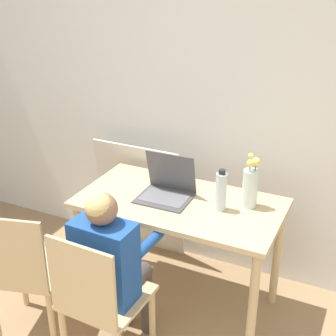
{
  "coord_description": "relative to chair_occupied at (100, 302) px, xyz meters",
  "views": [
    {
      "loc": [
        1.0,
        -0.54,
        2.05
      ],
      "look_at": [
        -0.07,
        1.7,
        0.92
      ],
      "focal_mm": 50.0,
      "sensor_mm": 36.0,
      "label": 1
    }
  ],
  "objects": [
    {
      "name": "dining_table",
      "position": [
        0.15,
        0.66,
        0.19
      ],
      "size": [
        1.19,
        0.63,
        0.74
      ],
      "color": "#D6B784",
      "rests_on": "ground_plane"
    },
    {
      "name": "water_bottle",
      "position": [
        0.39,
        0.66,
        0.41
      ],
      "size": [
        0.06,
        0.06,
        0.25
      ],
      "color": "silver",
      "rests_on": "dining_table"
    },
    {
      "name": "cardboard_panel",
      "position": [
        -0.37,
        1.1,
        -0.02
      ],
      "size": [
        0.67,
        0.14,
        0.86
      ],
      "color": "silver",
      "rests_on": "ground_plane"
    },
    {
      "name": "chair_spare",
      "position": [
        -0.5,
        0.03,
        0.0
      ],
      "size": [
        0.49,
        0.49,
        0.86
      ],
      "rotation": [
        0.0,
        0.0,
        3.41
      ],
      "color": "#D6B784",
      "rests_on": "ground_plane"
    },
    {
      "name": "chair_occupied",
      "position": [
        0.0,
        0.0,
        0.0
      ],
      "size": [
        0.41,
        0.41,
        0.86
      ],
      "rotation": [
        0.0,
        0.0,
        3.11
      ],
      "color": "#D6B784",
      "rests_on": "ground_plane"
    },
    {
      "name": "wall_back",
      "position": [
        0.13,
        1.22,
        0.8
      ],
      "size": [
        6.4,
        0.05,
        2.5
      ],
      "color": "white",
      "rests_on": "ground_plane"
    },
    {
      "name": "person_seated",
      "position": [
        0.0,
        0.12,
        0.19
      ],
      "size": [
        0.34,
        0.43,
        1.04
      ],
      "rotation": [
        0.0,
        0.0,
        3.11
      ],
      "color": "#1E4C9E",
      "rests_on": "ground_plane"
    },
    {
      "name": "laptop",
      "position": [
        0.05,
        0.68,
        0.35
      ],
      "size": [
        0.31,
        0.27,
        0.26
      ],
      "rotation": [
        0.0,
        0.0,
        0.03
      ],
      "color": "#4C4C51",
      "rests_on": "dining_table"
    },
    {
      "name": "flower_vase",
      "position": [
        0.53,
        0.77,
        0.43
      ],
      "size": [
        0.09,
        0.09,
        0.32
      ],
      "color": "silver",
      "rests_on": "dining_table"
    }
  ]
}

